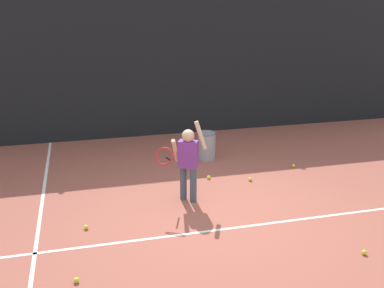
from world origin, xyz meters
The scene contains 14 objects.
ground_plane centered at (0.00, 0.00, 0.00)m, with size 20.00×20.00×0.00m, color #9E5142.
court_line_baseline centered at (0.00, -0.53, 0.00)m, with size 9.00×0.05×0.00m, color white.
court_line_sideline centered at (-2.62, 1.00, 0.00)m, with size 0.05×9.00×0.00m, color white.
back_fence_windscreen centered at (0.00, 4.28, 1.56)m, with size 13.87×0.08×3.12m, color black.
fence_post_1 centered at (-2.26, 4.34, 1.64)m, with size 0.09×0.09×3.27m, color slate.
fence_post_2 centered at (2.26, 4.34, 1.64)m, with size 0.09×0.09×3.27m, color slate.
tennis_player centered at (-0.31, 0.52, 0.73)m, with size 0.88×0.55×1.35m.
ball_hopper centered at (0.54, 2.35, 0.29)m, with size 0.38×0.38×0.56m.
tennis_ball_0 centered at (0.98, 1.04, 0.03)m, with size 0.07×0.07×0.07m, color #CCE033.
tennis_ball_2 centered at (-2.10, -1.31, 0.03)m, with size 0.07×0.07×0.07m, color #CCE033.
tennis_ball_3 centered at (1.52, -1.62, 0.03)m, with size 0.07×0.07×0.07m, color #CCE033.
tennis_ball_4 centered at (2.05, 1.46, 0.03)m, with size 0.07×0.07×0.07m, color #CCE033.
tennis_ball_6 centered at (-1.95, -0.04, 0.03)m, with size 0.07×0.07×0.07m, color #CCE033.
tennis_ball_7 centered at (0.28, 1.31, 0.03)m, with size 0.07×0.07×0.07m, color #CCE033.
Camera 1 is at (-1.90, -5.99, 3.20)m, focal length 42.13 mm.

